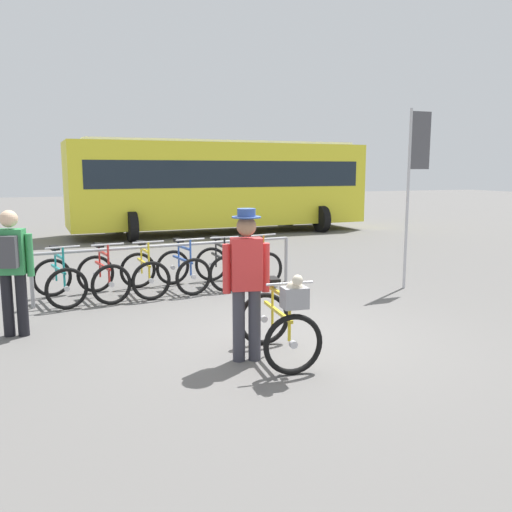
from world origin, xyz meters
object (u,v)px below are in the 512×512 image
featured_bicycle (281,320)px  racked_bike_black (219,267)px  banner_flag (415,165)px  racked_bike_blue (183,270)px  person_with_featured_bike (247,278)px  bus_distant (221,182)px  pedestrian_with_backpack (11,265)px  racked_bike_teal (59,281)px  racked_bike_orange (253,264)px  racked_bike_red (103,277)px  racked_bike_yellow (144,273)px

featured_bicycle → racked_bike_black: bearing=82.3°
banner_flag → racked_bike_blue: bearing=161.4°
racked_bike_blue → racked_bike_black: bearing=5.3°
racked_bike_black → banner_flag: (3.24, -1.39, 1.86)m
racked_bike_black → banner_flag: banner_flag is taller
featured_bicycle → person_with_featured_bike: person_with_featured_bike is taller
racked_bike_black → banner_flag: 3.98m
racked_bike_black → bus_distant: size_ratio=0.11×
bus_distant → featured_bicycle: bearing=-104.7°
pedestrian_with_backpack → banner_flag: (6.60, 0.56, 1.29)m
racked_bike_blue → pedestrian_with_backpack: 3.31m
racked_bike_teal → racked_bike_orange: size_ratio=1.00×
racked_bike_teal → racked_bike_orange: 3.50m
banner_flag → featured_bicycle: bearing=-144.7°
racked_bike_teal → bus_distant: size_ratio=0.12×
racked_bike_teal → banner_flag: (6.02, -1.12, 1.86)m
pedestrian_with_backpack → racked_bike_orange: bearing=26.3°
racked_bike_red → person_with_featured_bike: size_ratio=0.69×
featured_bicycle → banner_flag: 4.96m
racked_bike_teal → racked_bike_red: (0.70, 0.07, 0.00)m
racked_bike_blue → featured_bicycle: bearing=-87.9°
racked_bike_yellow → pedestrian_with_backpack: (-1.97, -1.81, 0.57)m
featured_bicycle → racked_bike_blue: bearing=92.1°
racked_bike_blue → person_with_featured_bike: bearing=-92.8°
racked_bike_blue → racked_bike_yellow: bearing=-174.7°
person_with_featured_bike → racked_bike_blue: bearing=87.2°
racked_bike_yellow → racked_bike_black: 1.40m
racked_bike_yellow → featured_bicycle: (0.84, -3.94, 0.12)m
racked_bike_yellow → racked_bike_red: bearing=-174.7°
racked_bike_orange → banner_flag: banner_flag is taller
person_with_featured_bike → racked_bike_orange: bearing=68.1°
featured_bicycle → person_with_featured_bike: 0.61m
racked_bike_teal → racked_bike_blue: 2.10m
racked_bike_orange → featured_bicycle: bearing=-106.8°
racked_bike_blue → racked_bike_red: bearing=-174.7°
racked_bike_teal → bus_distant: (5.47, 8.53, 1.37)m
bus_distant → banner_flag: bearing=-86.7°
racked_bike_yellow → racked_bike_orange: size_ratio=0.94×
featured_bicycle → banner_flag: banner_flag is taller
racked_bike_black → racked_bike_orange: 0.70m
person_with_featured_bike → bus_distant: size_ratio=0.17×
racked_bike_red → banner_flag: bearing=-12.6°
racked_bike_blue → pedestrian_with_backpack: (-2.67, -1.88, 0.57)m
racked_bike_black → person_with_featured_bike: person_with_featured_bike is taller
racked_bike_blue → bus_distant: 9.10m
racked_bike_blue → featured_bicycle: size_ratio=0.97×
racked_bike_black → pedestrian_with_backpack: 3.93m
banner_flag → racked_bike_black: bearing=156.8°
racked_bike_yellow → featured_bicycle: 4.03m
racked_bike_orange → racked_bike_red: bearing=-174.7°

